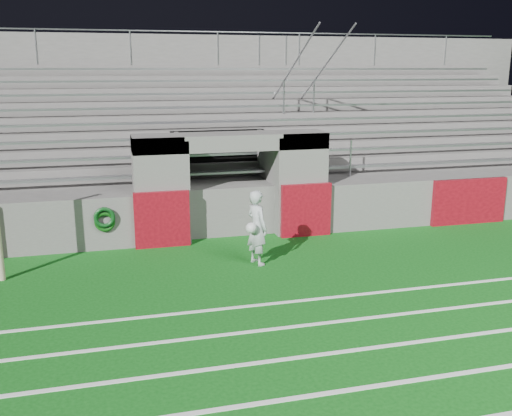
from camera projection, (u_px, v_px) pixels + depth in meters
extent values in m
plane|color=#0D5012|center=(269.00, 283.00, 11.31)|extent=(90.00, 90.00, 0.00)
cube|color=white|center=(352.00, 390.00, 7.55)|extent=(28.00, 0.09, 0.01)
cube|color=white|center=(324.00, 354.00, 8.49)|extent=(28.00, 0.09, 0.01)
cube|color=white|center=(302.00, 326.00, 9.43)|extent=(28.00, 0.09, 0.01)
cube|color=white|center=(284.00, 302.00, 10.37)|extent=(28.00, 0.09, 0.01)
cube|color=#5A5755|center=(501.00, 197.00, 16.04)|extent=(10.60, 0.35, 1.25)
cube|color=#5A5755|center=(159.00, 189.00, 13.85)|extent=(1.20, 1.00, 2.60)
cube|color=#5A5755|center=(299.00, 182.00, 14.73)|extent=(1.20, 1.00, 2.60)
cube|color=black|center=(218.00, 175.00, 15.90)|extent=(2.60, 0.20, 2.50)
cube|color=#5A5755|center=(182.00, 185.00, 14.58)|extent=(0.10, 2.20, 2.50)
cube|color=#5A5755|center=(269.00, 180.00, 15.15)|extent=(0.10, 2.20, 2.50)
cube|color=#5A5755|center=(231.00, 141.00, 14.03)|extent=(4.80, 1.00, 0.40)
cube|color=#5A5755|center=(205.00, 166.00, 17.94)|extent=(26.00, 8.00, 0.20)
cube|color=#5A5755|center=(206.00, 186.00, 18.09)|extent=(26.00, 8.00, 1.05)
cube|color=#630812|center=(162.00, 219.00, 13.48)|extent=(1.30, 0.15, 1.35)
cube|color=#630812|center=(306.00, 210.00, 14.36)|extent=(1.30, 0.15, 1.35)
cube|color=#630812|center=(469.00, 201.00, 15.53)|extent=(2.20, 0.15, 1.25)
cube|color=gray|center=(224.00, 172.00, 15.12)|extent=(23.00, 0.28, 0.06)
cube|color=#5A5755|center=(218.00, 168.00, 15.93)|extent=(24.00, 0.75, 0.38)
cube|color=gray|center=(218.00, 154.00, 15.73)|extent=(23.00, 0.28, 0.06)
cube|color=#5A5755|center=(213.00, 157.00, 16.59)|extent=(24.00, 0.75, 0.76)
cube|color=gray|center=(213.00, 137.00, 16.35)|extent=(23.00, 0.28, 0.06)
cube|color=#5A5755|center=(208.00, 148.00, 17.24)|extent=(24.00, 0.75, 1.14)
cube|color=gray|center=(208.00, 122.00, 16.96)|extent=(23.00, 0.28, 0.06)
cube|color=#5A5755|center=(204.00, 138.00, 17.90)|extent=(24.00, 0.75, 1.52)
cube|color=gray|center=(204.00, 107.00, 17.58)|extent=(23.00, 0.28, 0.06)
cube|color=#5A5755|center=(200.00, 130.00, 18.56)|extent=(24.00, 0.75, 1.90)
cube|color=gray|center=(200.00, 94.00, 18.19)|extent=(23.00, 0.28, 0.06)
cube|color=#5A5755|center=(196.00, 122.00, 19.22)|extent=(24.00, 0.75, 2.28)
cube|color=gray|center=(196.00, 81.00, 18.81)|extent=(23.00, 0.28, 0.06)
cube|color=#5A5755|center=(193.00, 115.00, 19.88)|extent=(24.00, 0.75, 2.66)
cube|color=gray|center=(192.00, 69.00, 19.42)|extent=(23.00, 0.28, 0.06)
cube|color=#5A5755|center=(190.00, 111.00, 20.50)|extent=(26.00, 0.60, 5.29)
cylinder|color=#A5A8AD|center=(316.00, 160.00, 15.41)|extent=(0.05, 0.05, 1.00)
cylinder|color=#A5A8AD|center=(284.00, 97.00, 17.87)|extent=(0.05, 0.05, 1.00)
cylinder|color=#A5A8AD|center=(259.00, 50.00, 20.32)|extent=(0.05, 0.05, 1.00)
cylinder|color=#A5A8AD|center=(284.00, 81.00, 17.75)|extent=(0.05, 6.02, 3.08)
cylinder|color=#A5A8AD|center=(350.00, 158.00, 15.65)|extent=(0.05, 0.05, 1.00)
cylinder|color=#A5A8AD|center=(314.00, 97.00, 18.11)|extent=(0.05, 0.05, 1.00)
cylinder|color=#A5A8AD|center=(286.00, 50.00, 20.57)|extent=(0.05, 0.05, 1.00)
cylinder|color=#A5A8AD|center=(314.00, 81.00, 17.99)|extent=(0.05, 6.02, 3.08)
cylinder|color=#A5A8AD|center=(36.00, 47.00, 18.47)|extent=(0.05, 0.05, 1.10)
cylinder|color=#A5A8AD|center=(130.00, 47.00, 19.21)|extent=(0.05, 0.05, 1.10)
cylinder|color=#A5A8AD|center=(218.00, 48.00, 19.94)|extent=(0.05, 0.05, 1.10)
cylinder|color=#A5A8AD|center=(299.00, 49.00, 20.68)|extent=(0.05, 0.05, 1.10)
cylinder|color=#A5A8AD|center=(375.00, 50.00, 21.42)|extent=(0.05, 0.05, 1.10)
cylinder|color=#A5A8AD|center=(445.00, 50.00, 22.15)|extent=(0.05, 0.05, 1.10)
cylinder|color=#A5A8AD|center=(189.00, 31.00, 19.57)|extent=(24.00, 0.05, 0.05)
imported|color=#A9B0B3|center=(257.00, 227.00, 12.26)|extent=(0.58, 0.70, 1.64)
sphere|color=silver|center=(251.00, 228.00, 12.02)|extent=(0.23, 0.23, 0.23)
torus|color=#0D440E|center=(105.00, 222.00, 13.15)|extent=(0.48, 0.09, 0.48)
torus|color=#0B3B13|center=(104.00, 217.00, 13.08)|extent=(0.49, 0.09, 0.49)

